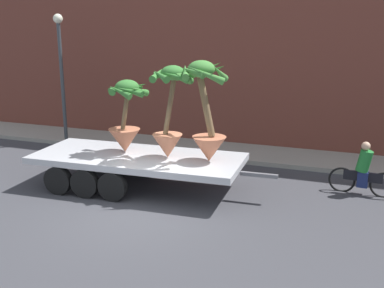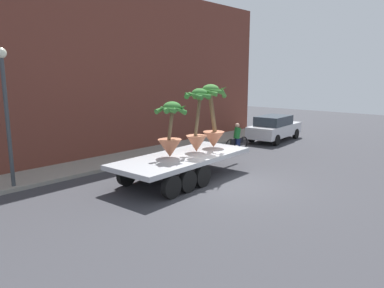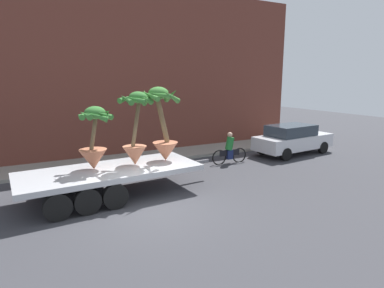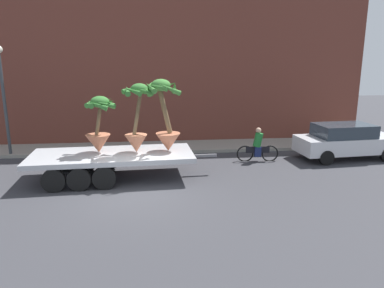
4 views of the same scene
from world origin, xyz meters
name	(u,v)px [view 1 (image 1 of 4)]	position (x,y,z in m)	size (l,w,h in m)	color
ground_plane	(136,213)	(0.00, 0.00, 0.00)	(60.00, 60.00, 0.00)	#38383D
sidewalk	(211,150)	(0.00, 6.10, 0.07)	(24.00, 2.20, 0.15)	gray
building_facade	(226,33)	(0.00, 7.80, 4.26)	(24.00, 1.20, 8.53)	brown
flatbed_trailer	(130,162)	(-1.03, 1.67, 0.77)	(7.04, 2.73, 0.98)	#B7BABF
potted_palm_rear	(170,115)	(0.19, 1.78, 2.19)	(1.30, 1.33, 2.57)	#C17251
potted_palm_middle	(126,119)	(-1.23, 1.89, 1.97)	(1.20, 1.21, 2.12)	#B26647
potted_palm_front	(206,114)	(1.21, 1.84, 2.29)	(1.44, 1.49, 2.72)	#B26647
cyclist	(363,171)	(5.29, 3.39, 0.67)	(1.84, 0.38, 1.54)	black
street_lamp	(61,61)	(-5.81, 5.30, 3.23)	(0.36, 0.36, 4.83)	#383D42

